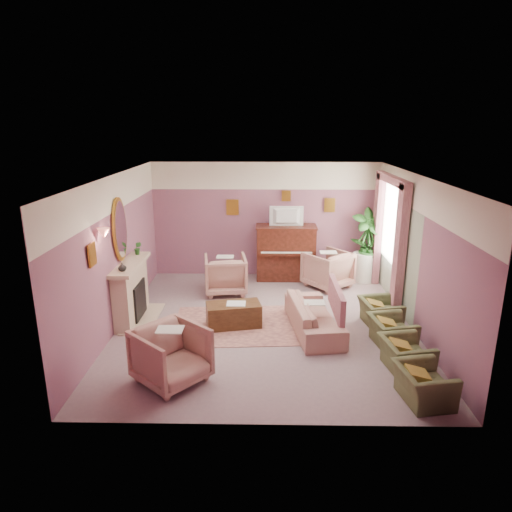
{
  "coord_description": "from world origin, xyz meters",
  "views": [
    {
      "loc": [
        -0.02,
        -7.97,
        3.7
      ],
      "look_at": [
        -0.18,
        0.4,
        1.24
      ],
      "focal_mm": 32.0,
      "sensor_mm": 36.0,
      "label": 1
    }
  ],
  "objects_px": {
    "olive_chair_d": "(380,308)",
    "side_table": "(363,267)",
    "floral_armchair_front": "(171,353)",
    "television": "(287,215)",
    "coffee_table": "(234,315)",
    "floral_armchair_right": "(328,267)",
    "piano": "(286,253)",
    "sofa": "(314,311)",
    "olive_chair_a": "(424,379)",
    "floral_armchair_left": "(225,272)",
    "olive_chair_b": "(406,350)",
    "olive_chair_c": "(392,327)"
  },
  "relations": [
    {
      "from": "floral_armchair_front",
      "to": "olive_chair_b",
      "type": "relative_size",
      "value": 1.22
    },
    {
      "from": "olive_chair_c",
      "to": "olive_chair_b",
      "type": "bearing_deg",
      "value": -90.0
    },
    {
      "from": "olive_chair_d",
      "to": "floral_armchair_left",
      "type": "bearing_deg",
      "value": 151.33
    },
    {
      "from": "piano",
      "to": "olive_chair_d",
      "type": "relative_size",
      "value": 1.81
    },
    {
      "from": "television",
      "to": "side_table",
      "type": "relative_size",
      "value": 1.14
    },
    {
      "from": "olive_chair_a",
      "to": "olive_chair_d",
      "type": "relative_size",
      "value": 1.0
    },
    {
      "from": "olive_chair_c",
      "to": "side_table",
      "type": "distance_m",
      "value": 3.34
    },
    {
      "from": "coffee_table",
      "to": "floral_armchair_front",
      "type": "relative_size",
      "value": 1.06
    },
    {
      "from": "floral_armchair_front",
      "to": "television",
      "type": "bearing_deg",
      "value": 67.98
    },
    {
      "from": "floral_armchair_front",
      "to": "olive_chair_a",
      "type": "distance_m",
      "value": 3.57
    },
    {
      "from": "sofa",
      "to": "floral_armchair_right",
      "type": "distance_m",
      "value": 2.39
    },
    {
      "from": "television",
      "to": "side_table",
      "type": "bearing_deg",
      "value": -2.88
    },
    {
      "from": "sofa",
      "to": "floral_armchair_left",
      "type": "bearing_deg",
      "value": 132.9
    },
    {
      "from": "piano",
      "to": "olive_chair_a",
      "type": "bearing_deg",
      "value": -71.97
    },
    {
      "from": "floral_armchair_right",
      "to": "coffee_table",
      "type": "bearing_deg",
      "value": -133.14
    },
    {
      "from": "olive_chair_c",
      "to": "floral_armchair_right",
      "type": "bearing_deg",
      "value": 103.9
    },
    {
      "from": "side_table",
      "to": "coffee_table",
      "type": "bearing_deg",
      "value": -138.57
    },
    {
      "from": "coffee_table",
      "to": "olive_chair_a",
      "type": "xyz_separation_m",
      "value": [
        2.76,
        -2.36,
        0.11
      ]
    },
    {
      "from": "sofa",
      "to": "olive_chair_b",
      "type": "relative_size",
      "value": 2.47
    },
    {
      "from": "coffee_table",
      "to": "side_table",
      "type": "height_order",
      "value": "side_table"
    },
    {
      "from": "olive_chair_d",
      "to": "olive_chair_a",
      "type": "bearing_deg",
      "value": -90.0
    },
    {
      "from": "olive_chair_a",
      "to": "sofa",
      "type": "bearing_deg",
      "value": 119.9
    },
    {
      "from": "coffee_table",
      "to": "side_table",
      "type": "xyz_separation_m",
      "value": [
        2.96,
        2.61,
        0.12
      ]
    },
    {
      "from": "piano",
      "to": "floral_armchair_left",
      "type": "bearing_deg",
      "value": -144.71
    },
    {
      "from": "television",
      "to": "olive_chair_b",
      "type": "relative_size",
      "value": 1.03
    },
    {
      "from": "coffee_table",
      "to": "floral_armchair_front",
      "type": "bearing_deg",
      "value": -112.05
    },
    {
      "from": "television",
      "to": "olive_chair_d",
      "type": "xyz_separation_m",
      "value": [
        1.66,
        -2.6,
        -1.27
      ]
    },
    {
      "from": "television",
      "to": "coffee_table",
      "type": "relative_size",
      "value": 0.8
    },
    {
      "from": "piano",
      "to": "floral_armchair_front",
      "type": "height_order",
      "value": "piano"
    },
    {
      "from": "floral_armchair_left",
      "to": "olive_chair_b",
      "type": "bearing_deg",
      "value": -47.3
    },
    {
      "from": "floral_armchair_left",
      "to": "side_table",
      "type": "bearing_deg",
      "value": 14.46
    },
    {
      "from": "television",
      "to": "olive_chair_a",
      "type": "relative_size",
      "value": 1.03
    },
    {
      "from": "olive_chair_d",
      "to": "side_table",
      "type": "height_order",
      "value": "side_table"
    },
    {
      "from": "floral_armchair_right",
      "to": "floral_armchair_front",
      "type": "xyz_separation_m",
      "value": [
        -2.82,
        -4.11,
        0.0
      ]
    },
    {
      "from": "television",
      "to": "sofa",
      "type": "distance_m",
      "value": 3.13
    },
    {
      "from": "floral_armchair_right",
      "to": "olive_chair_a",
      "type": "height_order",
      "value": "floral_armchair_right"
    },
    {
      "from": "olive_chair_a",
      "to": "coffee_table",
      "type": "bearing_deg",
      "value": 139.48
    },
    {
      "from": "piano",
      "to": "sofa",
      "type": "height_order",
      "value": "piano"
    },
    {
      "from": "floral_armchair_front",
      "to": "side_table",
      "type": "bearing_deg",
      "value": 50.52
    },
    {
      "from": "coffee_table",
      "to": "floral_armchair_left",
      "type": "xyz_separation_m",
      "value": [
        -0.3,
        1.77,
        0.25
      ]
    },
    {
      "from": "sofa",
      "to": "floral_armchair_left",
      "type": "distance_m",
      "value": 2.62
    },
    {
      "from": "sofa",
      "to": "floral_armchair_right",
      "type": "height_order",
      "value": "floral_armchair_right"
    },
    {
      "from": "floral_armchair_left",
      "to": "side_table",
      "type": "distance_m",
      "value": 3.37
    },
    {
      "from": "floral_armchair_left",
      "to": "floral_armchair_front",
      "type": "height_order",
      "value": "same"
    },
    {
      "from": "floral_armchair_right",
      "to": "side_table",
      "type": "distance_m",
      "value": 1.02
    },
    {
      "from": "olive_chair_d",
      "to": "side_table",
      "type": "bearing_deg",
      "value": 85.38
    },
    {
      "from": "television",
      "to": "side_table",
      "type": "height_order",
      "value": "television"
    },
    {
      "from": "floral_armchair_left",
      "to": "floral_armchair_front",
      "type": "relative_size",
      "value": 1.0
    },
    {
      "from": "olive_chair_b",
      "to": "coffee_table",
      "type": "bearing_deg",
      "value": 150.86
    },
    {
      "from": "olive_chair_d",
      "to": "floral_armchair_right",
      "type": "bearing_deg",
      "value": 109.05
    }
  ]
}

